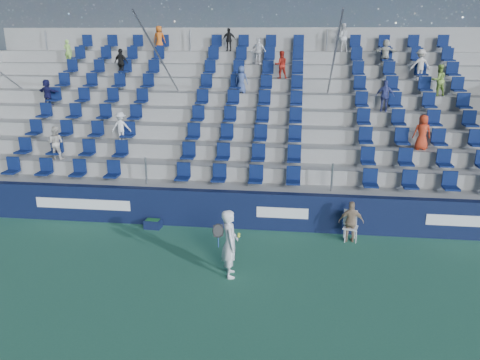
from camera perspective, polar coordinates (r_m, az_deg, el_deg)
name	(u,v)px	position (r m, az deg, el deg)	size (l,w,h in m)	color
ground	(219,275)	(12.28, -2.57, -11.48)	(70.00, 70.00, 0.00)	#307154
sponsor_wall	(235,210)	(14.86, -0.59, -3.63)	(24.00, 0.32, 1.20)	#0F1739
grandstand	(251,131)	(19.31, 1.39, 6.05)	(24.00, 8.17, 6.63)	#969691
tennis_player	(230,243)	(11.85, -1.25, -7.72)	(0.69, 0.73, 1.79)	white
line_judge_chair	(350,223)	(14.40, 13.31, -5.15)	(0.49, 0.50, 0.91)	white
line_judge	(351,222)	(14.23, 13.40, -4.97)	(0.74, 0.31, 1.26)	tan
ball_bin	(153,223)	(15.20, -10.57, -5.23)	(0.54, 0.37, 0.29)	#0F1839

